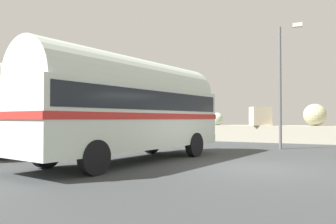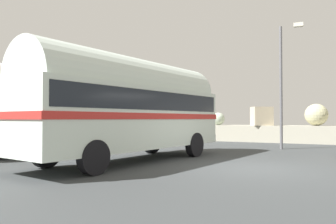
# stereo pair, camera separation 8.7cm
# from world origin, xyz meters

# --- Properties ---
(ground) EXTENTS (32.00, 26.00, 0.02)m
(ground) POSITION_xyz_m (0.00, 0.00, 0.01)
(ground) COLOR #35393A
(breakwater) EXTENTS (31.36, 1.99, 2.47)m
(breakwater) POSITION_xyz_m (0.15, 11.80, 0.75)
(breakwater) COLOR #ADA997
(breakwater) RESTS_ON ground
(vintage_coach) EXTENTS (4.06, 8.89, 3.70)m
(vintage_coach) POSITION_xyz_m (-4.23, -0.29, 2.05)
(vintage_coach) COLOR black
(vintage_coach) RESTS_ON ground
(second_coach) EXTENTS (3.40, 8.81, 3.70)m
(second_coach) POSITION_xyz_m (-9.16, 1.45, 2.05)
(second_coach) COLOR black
(second_coach) RESTS_ON ground
(lamp_post) EXTENTS (1.14, 0.50, 6.19)m
(lamp_post) POSITION_xyz_m (0.32, 6.83, 3.50)
(lamp_post) COLOR #5B5B60
(lamp_post) RESTS_ON ground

